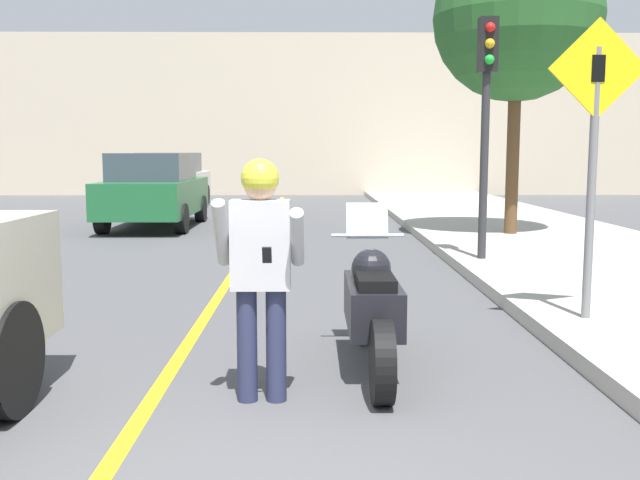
{
  "coord_description": "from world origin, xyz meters",
  "views": [
    {
      "loc": [
        0.52,
        -2.84,
        1.71
      ],
      "look_at": [
        0.58,
        2.86,
        1.0
      ],
      "focal_mm": 40.0,
      "sensor_mm": 36.0,
      "label": 1
    }
  ],
  "objects_px": {
    "person_biker": "(261,256)",
    "traffic_light": "(486,92)",
    "motorcycle": "(372,307)",
    "parked_car_green": "(154,190)",
    "parked_car_white": "(171,180)",
    "street_tree": "(517,17)",
    "crossing_sign": "(594,141)"
  },
  "relations": [
    {
      "from": "traffic_light",
      "to": "parked_car_green",
      "type": "distance_m",
      "value": 8.57
    },
    {
      "from": "parked_car_green",
      "to": "crossing_sign",
      "type": "bearing_deg",
      "value": -57.28
    },
    {
      "from": "motorcycle",
      "to": "street_tree",
      "type": "relative_size",
      "value": 0.39
    },
    {
      "from": "person_biker",
      "to": "street_tree",
      "type": "relative_size",
      "value": 0.3
    },
    {
      "from": "motorcycle",
      "to": "parked_car_green",
      "type": "bearing_deg",
      "value": 110.82
    },
    {
      "from": "crossing_sign",
      "to": "parked_car_white",
      "type": "relative_size",
      "value": 0.66
    },
    {
      "from": "person_biker",
      "to": "parked_car_white",
      "type": "bearing_deg",
      "value": 103.02
    },
    {
      "from": "motorcycle",
      "to": "parked_car_green",
      "type": "distance_m",
      "value": 11.37
    },
    {
      "from": "motorcycle",
      "to": "traffic_light",
      "type": "height_order",
      "value": "traffic_light"
    },
    {
      "from": "crossing_sign",
      "to": "parked_car_green",
      "type": "distance_m",
      "value": 11.42
    },
    {
      "from": "street_tree",
      "to": "parked_car_green",
      "type": "distance_m",
      "value": 8.5
    },
    {
      "from": "crossing_sign",
      "to": "street_tree",
      "type": "relative_size",
      "value": 0.49
    },
    {
      "from": "person_biker",
      "to": "parked_car_white",
      "type": "distance_m",
      "value": 17.61
    },
    {
      "from": "traffic_light",
      "to": "parked_car_white",
      "type": "bearing_deg",
      "value": 120.45
    },
    {
      "from": "motorcycle",
      "to": "parked_car_white",
      "type": "xyz_separation_m",
      "value": [
        -4.79,
        16.4,
        0.36
      ]
    },
    {
      "from": "parked_car_green",
      "to": "parked_car_white",
      "type": "bearing_deg",
      "value": 97.4
    },
    {
      "from": "person_biker",
      "to": "crossing_sign",
      "type": "distance_m",
      "value": 3.54
    },
    {
      "from": "person_biker",
      "to": "traffic_light",
      "type": "height_order",
      "value": "traffic_light"
    },
    {
      "from": "crossing_sign",
      "to": "street_tree",
      "type": "xyz_separation_m",
      "value": [
        1.23,
        7.01,
        2.38
      ]
    },
    {
      "from": "crossing_sign",
      "to": "person_biker",
      "type": "bearing_deg",
      "value": -148.48
    },
    {
      "from": "motorcycle",
      "to": "parked_car_white",
      "type": "bearing_deg",
      "value": 106.28
    },
    {
      "from": "traffic_light",
      "to": "parked_car_green",
      "type": "relative_size",
      "value": 0.82
    },
    {
      "from": "traffic_light",
      "to": "street_tree",
      "type": "distance_m",
      "value": 3.87
    },
    {
      "from": "person_biker",
      "to": "parked_car_white",
      "type": "height_order",
      "value": "parked_car_white"
    },
    {
      "from": "person_biker",
      "to": "traffic_light",
      "type": "xyz_separation_m",
      "value": [
        2.85,
        5.57,
        1.55
      ]
    },
    {
      "from": "person_biker",
      "to": "parked_car_green",
      "type": "bearing_deg",
      "value": 105.78
    },
    {
      "from": "street_tree",
      "to": "motorcycle",
      "type": "bearing_deg",
      "value": -112.53
    },
    {
      "from": "crossing_sign",
      "to": "parked_car_green",
      "type": "relative_size",
      "value": 0.66
    },
    {
      "from": "traffic_light",
      "to": "parked_car_green",
      "type": "xyz_separation_m",
      "value": [
        -6.06,
        5.81,
        -1.7
      ]
    },
    {
      "from": "traffic_light",
      "to": "street_tree",
      "type": "bearing_deg",
      "value": 67.85
    },
    {
      "from": "motorcycle",
      "to": "person_biker",
      "type": "xyz_separation_m",
      "value": [
        -0.82,
        -0.75,
        0.52
      ]
    },
    {
      "from": "person_biker",
      "to": "traffic_light",
      "type": "relative_size",
      "value": 0.48
    }
  ]
}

